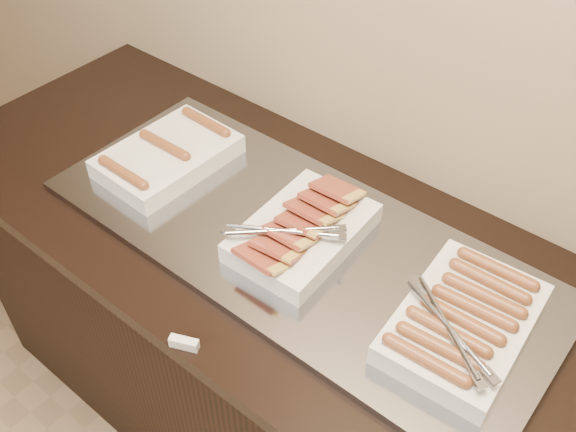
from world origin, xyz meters
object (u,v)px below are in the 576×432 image
object	(u,v)px
dish_center	(301,231)
dish_left	(168,156)
counter	(298,359)
dish_right	(463,322)
warming_tray	(295,239)

from	to	relation	value
dish_center	dish_left	bearing A→B (deg)	177.19
counter	dish_center	distance (m)	0.50
counter	dish_right	distance (m)	0.64
dish_left	dish_center	size ratio (longest dim) A/B	0.99
dish_right	warming_tray	bearing A→B (deg)	175.84
dish_left	dish_center	bearing A→B (deg)	1.28
warming_tray	dish_right	bearing A→B (deg)	-0.59
dish_left	dish_right	distance (m)	0.83
dish_center	counter	bearing A→B (deg)	133.89
dish_left	dish_center	distance (m)	0.43
dish_center	dish_right	xyz separation A→B (m)	(0.40, 0.00, -0.00)
dish_left	dish_right	bearing A→B (deg)	1.62
dish_center	dish_right	world-z (taller)	dish_center
dish_left	dish_right	world-z (taller)	dish_right
counter	warming_tray	xyz separation A→B (m)	(-0.02, 0.00, 0.46)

